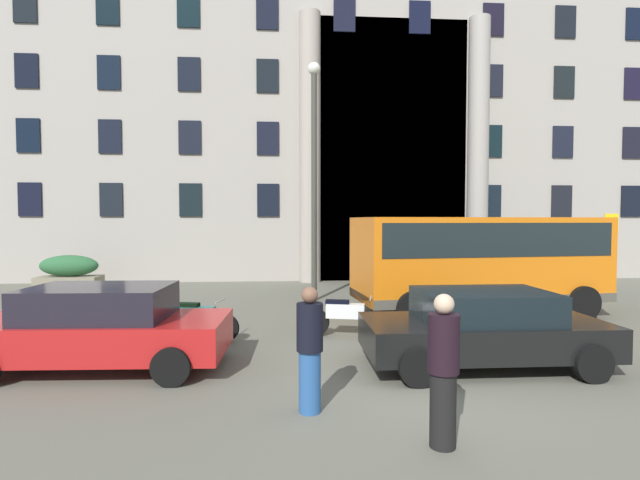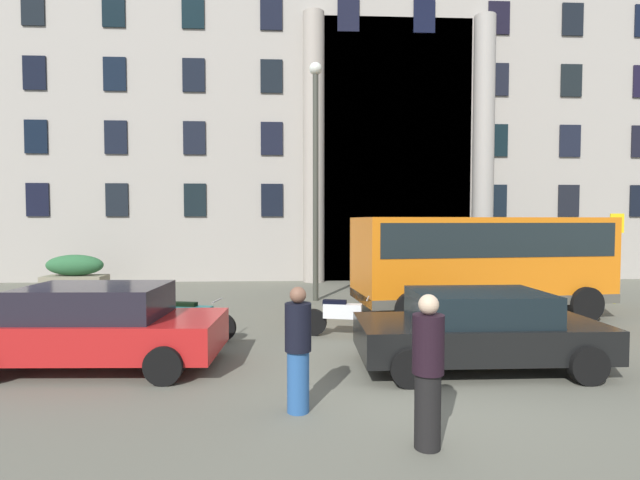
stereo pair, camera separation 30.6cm
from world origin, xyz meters
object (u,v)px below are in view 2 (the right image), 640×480
object	(u,v)px
pedestrian_woman_with_bag	(428,371)
hedge_planter_entrance_left	(75,273)
lamppost_plaza_centre	(316,163)
orange_minibus	(479,257)
motorcycle_near_kerb	(341,317)
hedge_planter_west	(503,267)
parked_sedan_second	(96,326)
pedestrian_child_trailing	(298,349)
scooter_by_planter	(191,319)
hedge_planter_entrance_right	(401,269)
bus_stop_sign	(616,248)
parked_compact_extra	(478,329)

from	to	relation	value
pedestrian_woman_with_bag	hedge_planter_entrance_left	bearing A→B (deg)	-8.72
hedge_planter_entrance_left	lamppost_plaza_centre	xyz separation A→B (m)	(8.92, -2.82, 3.80)
orange_minibus	motorcycle_near_kerb	bearing A→B (deg)	-157.50
hedge_planter_west	pedestrian_woman_with_bag	xyz separation A→B (m)	(-6.51, -12.74, 0.11)
parked_sedan_second	pedestrian_child_trailing	distance (m)	4.13
motorcycle_near_kerb	pedestrian_child_trailing	world-z (taller)	pedestrian_child_trailing
scooter_by_planter	lamppost_plaza_centre	bearing A→B (deg)	70.61
orange_minibus	hedge_planter_entrance_right	xyz separation A→B (m)	(-1.04, 5.05, -0.85)
parked_sedan_second	scooter_by_planter	xyz separation A→B (m)	(1.23, 1.85, -0.29)
parked_sedan_second	motorcycle_near_kerb	size ratio (longest dim) A/B	2.31
hedge_planter_entrance_left	pedestrian_child_trailing	size ratio (longest dim) A/B	1.28
hedge_planter_entrance_left	motorcycle_near_kerb	xyz separation A→B (m)	(9.30, -7.57, -0.18)
motorcycle_near_kerb	pedestrian_woman_with_bag	size ratio (longest dim) A/B	1.08
scooter_by_planter	pedestrian_woman_with_bag	size ratio (longest dim) A/B	1.09
orange_minibus	lamppost_plaza_centre	bearing A→B (deg)	143.17
scooter_by_planter	pedestrian_child_trailing	xyz separation A→B (m)	(2.33, -3.95, 0.41)
hedge_planter_entrance_left	pedestrian_woman_with_bag	world-z (taller)	pedestrian_woman_with_bag
bus_stop_sign	motorcycle_near_kerb	size ratio (longest dim) A/B	1.47
parked_compact_extra	pedestrian_woman_with_bag	xyz separation A→B (m)	(-1.68, -2.83, 0.19)
hedge_planter_entrance_left	hedge_planter_entrance_right	bearing A→B (deg)	-1.54
hedge_planter_entrance_left	lamppost_plaza_centre	size ratio (longest dim) A/B	0.29
hedge_planter_entrance_right	parked_compact_extra	distance (m)	9.61
pedestrian_woman_with_bag	motorcycle_near_kerb	bearing A→B (deg)	-40.56
parked_compact_extra	pedestrian_child_trailing	world-z (taller)	pedestrian_child_trailing
scooter_by_planter	lamppost_plaza_centre	xyz separation A→B (m)	(2.89, 4.89, 3.98)
hedge_planter_west	pedestrian_child_trailing	size ratio (longest dim) A/B	1.26
orange_minibus	pedestrian_child_trailing	xyz separation A→B (m)	(-4.93, -6.27, -0.74)
hedge_planter_west	hedge_planter_entrance_right	size ratio (longest dim) A/B	1.24
orange_minibus	bus_stop_sign	size ratio (longest dim) A/B	2.44
hedge_planter_west	hedge_planter_entrance_left	distance (m)	16.34
parked_compact_extra	orange_minibus	bearing A→B (deg)	68.70
parked_sedan_second	pedestrian_child_trailing	xyz separation A→B (m)	(3.56, -2.10, 0.12)
parked_sedan_second	pedestrian_child_trailing	size ratio (longest dim) A/B	2.58
hedge_planter_west	hedge_planter_entrance_right	distance (m)	4.11
hedge_planter_west	pedestrian_child_trailing	xyz separation A→B (m)	(-7.98, -11.65, 0.08)
orange_minibus	hedge_planter_west	size ratio (longest dim) A/B	3.19
scooter_by_planter	hedge_planter_entrance_left	bearing A→B (deg)	139.25
hedge_planter_entrance_right	hedge_planter_entrance_left	size ratio (longest dim) A/B	0.79
orange_minibus	motorcycle_near_kerb	distance (m)	4.68
hedge_planter_entrance_right	scooter_by_planter	distance (m)	9.65
parked_compact_extra	hedge_planter_entrance_left	bearing A→B (deg)	139.32
motorcycle_near_kerb	parked_sedan_second	bearing A→B (deg)	-143.17
parked_compact_extra	motorcycle_near_kerb	size ratio (longest dim) A/B	2.20
hedge_planter_entrance_left	scooter_by_planter	bearing A→B (deg)	-51.98
hedge_planter_entrance_left	parked_sedan_second	world-z (taller)	parked_sedan_second
hedge_planter_west	parked_compact_extra	bearing A→B (deg)	-115.98
pedestrian_woman_with_bag	lamppost_plaza_centre	xyz separation A→B (m)	(-0.91, 9.92, 3.53)
lamppost_plaza_centre	bus_stop_sign	bearing A→B (deg)	-6.07
parked_compact_extra	motorcycle_near_kerb	world-z (taller)	parked_compact_extra
lamppost_plaza_centre	hedge_planter_entrance_right	bearing A→B (deg)	36.87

